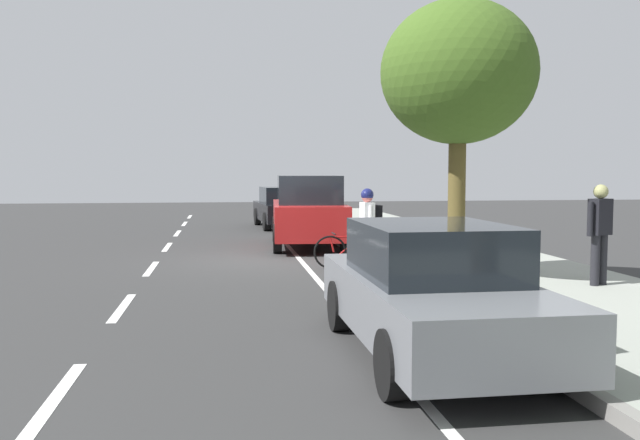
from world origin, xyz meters
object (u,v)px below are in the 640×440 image
object	(u,v)px
parked_sedan_grey_nearest	(431,291)
pedestrian_on_phone	(600,228)
street_tree_mid_block	(458,74)
cyclist_with_backpack	(369,221)
parked_suv_red_second	(308,210)
parked_sedan_black_mid	(283,207)
bicycle_at_curb	(354,251)

from	to	relation	value
parked_sedan_grey_nearest	pedestrian_on_phone	size ratio (longest dim) A/B	2.56
street_tree_mid_block	cyclist_with_backpack	bearing A→B (deg)	114.63
parked_suv_red_second	cyclist_with_backpack	bearing A→B (deg)	-81.73
parked_sedan_grey_nearest	parked_sedan_black_mid	xyz separation A→B (m)	(-0.11, 17.81, 0.00)
cyclist_with_backpack	street_tree_mid_block	size ratio (longest dim) A/B	0.35
parked_sedan_grey_nearest	cyclist_with_backpack	world-z (taller)	cyclist_with_backpack
cyclist_with_backpack	pedestrian_on_phone	world-z (taller)	pedestrian_on_phone
parked_sedan_grey_nearest	pedestrian_on_phone	bearing A→B (deg)	39.57
pedestrian_on_phone	street_tree_mid_block	bearing A→B (deg)	159.74
parked_sedan_black_mid	bicycle_at_curb	size ratio (longest dim) A/B	2.56
parked_sedan_black_mid	cyclist_with_backpack	xyz separation A→B (m)	(0.81, -11.28, 0.32)
parked_suv_red_second	parked_sedan_black_mid	world-z (taller)	parked_suv_red_second
cyclist_with_backpack	parked_sedan_grey_nearest	bearing A→B (deg)	-96.10
parked_sedan_grey_nearest	parked_sedan_black_mid	world-z (taller)	same
parked_suv_red_second	bicycle_at_curb	bearing A→B (deg)	-83.82
street_tree_mid_block	parked_sedan_grey_nearest	bearing A→B (deg)	-113.11
street_tree_mid_block	pedestrian_on_phone	size ratio (longest dim) A/B	2.86
parked_sedan_grey_nearest	bicycle_at_curb	xyz separation A→B (m)	(0.47, 6.98, -0.37)
parked_sedan_black_mid	pedestrian_on_phone	distance (m)	15.06
parked_sedan_grey_nearest	cyclist_with_backpack	size ratio (longest dim) A/B	2.52
cyclist_with_backpack	bicycle_at_curb	bearing A→B (deg)	116.61
bicycle_at_curb	street_tree_mid_block	size ratio (longest dim) A/B	0.36
cyclist_with_backpack	street_tree_mid_block	xyz separation A→B (m)	(1.08, -2.36, 2.74)
bicycle_at_curb	street_tree_mid_block	xyz separation A→B (m)	(1.31, -2.81, 3.43)
parked_sedan_grey_nearest	parked_suv_red_second	distance (m)	11.27
parked_sedan_black_mid	parked_sedan_grey_nearest	bearing A→B (deg)	-89.64
parked_sedan_black_mid	pedestrian_on_phone	bearing A→B (deg)	-74.01
bicycle_at_curb	cyclist_with_backpack	xyz separation A→B (m)	(0.22, -0.45, 0.69)
parked_suv_red_second	street_tree_mid_block	distance (m)	7.83
pedestrian_on_phone	parked_sedan_black_mid	bearing A→B (deg)	105.99
parked_sedan_grey_nearest	street_tree_mid_block	world-z (taller)	street_tree_mid_block
parked_suv_red_second	street_tree_mid_block	world-z (taller)	street_tree_mid_block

